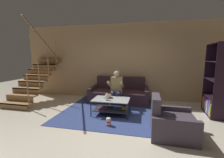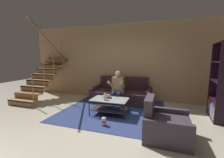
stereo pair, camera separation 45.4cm
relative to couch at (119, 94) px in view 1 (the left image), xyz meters
The scene contains 12 objects.
ground 1.96m from the couch, 85.85° to the right, with size 16.80×16.80×0.00m, color beige.
back_partition 1.28m from the couch, 75.01° to the left, with size 8.40×0.12×2.90m, color tan.
staircase_run 3.17m from the couch, behind, with size 1.04×2.67×2.87m.
couch is the anchor object (origin of this frame).
person_seated_center 0.66m from the couch, 90.00° to the right, with size 0.50×0.58×1.19m.
coffee_table 1.29m from the couch, 89.92° to the right, with size 1.03×0.65×0.45m.
area_rug 0.83m from the couch, 90.27° to the right, with size 3.00×3.24×0.01m.
vase 1.45m from the couch, 94.12° to the right, with size 0.11×0.11×0.19m.
book_stack 1.23m from the couch, 95.61° to the right, with size 0.26×0.19×0.10m.
bookshelf 2.98m from the couch, 13.19° to the right, with size 0.42×0.99×2.02m.
armchair 2.62m from the couch, 55.73° to the right, with size 0.89×0.90×0.83m.
popcorn_tub 2.05m from the couch, 87.23° to the right, with size 0.11×0.11×0.21m.
Camera 1 is at (0.77, -3.40, 1.64)m, focal length 24.00 mm.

